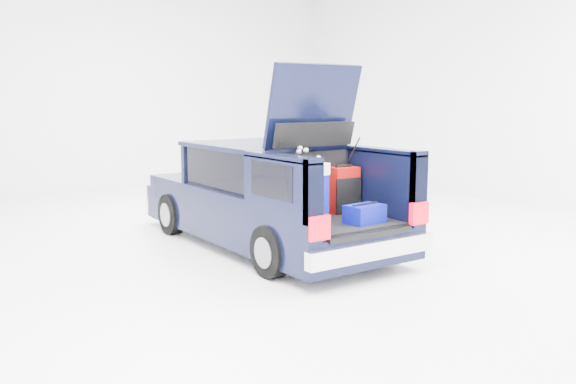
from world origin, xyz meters
TOP-DOWN VIEW (x-y plane):
  - ground at (0.00, 0.00)m, footprint 14.00×14.00m
  - car at (-0.00, 0.11)m, footprint 1.87×4.65m
  - red_suitcase at (0.44, -1.12)m, footprint 0.39×0.25m
  - black_golf_bag at (-0.37, -1.34)m, footprint 0.27×0.36m
  - blue_golf_bag at (-0.21, -1.48)m, footprint 0.30×0.30m
  - blue_duffel at (0.22, -1.78)m, footprint 0.48×0.34m

SIDE VIEW (x-z plane):
  - ground at x=0.00m, z-range 0.00..0.00m
  - car at x=0.00m, z-range -0.56..1.91m
  - blue_duffel at x=0.22m, z-range 0.59..0.83m
  - red_suitcase at x=0.44m, z-range 0.58..1.20m
  - blue_golf_bag at x=-0.21m, z-range 0.56..1.36m
  - black_golf_bag at x=-0.37m, z-range 0.55..1.46m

